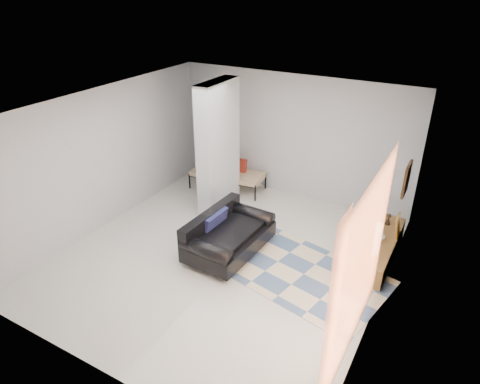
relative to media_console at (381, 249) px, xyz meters
The scene contains 17 objects.
floor 2.87m from the media_console, 151.78° to the right, with size 6.00×6.00×0.00m, color beige.
ceiling 3.86m from the media_console, 151.78° to the right, with size 6.00×6.00×0.00m, color white.
wall_back 3.24m from the media_console, 146.83° to the left, with size 6.00×6.00×0.00m, color #B4B6B9.
wall_front 5.17m from the media_console, 120.07° to the right, with size 6.00×6.00×0.00m, color #B4B6B9.
wall_left 5.57m from the media_console, 165.60° to the right, with size 6.00×6.00×0.00m, color #B4B6B9.
wall_right 1.82m from the media_console, 80.36° to the right, with size 6.00×6.00×0.00m, color #B4B6B9.
partition_column 3.82m from the media_console, behind, with size 0.35×1.20×2.80m, color silver.
hallway_door 4.96m from the media_console, 160.82° to the left, with size 0.85×0.06×2.04m, color white.
curtain 2.80m from the media_console, 86.57° to the right, with size 2.55×2.55×0.00m, color orange.
wall_art 1.46m from the media_console, ahead, with size 0.04×0.45×0.55m, color #321D0D.
media_console is the anchor object (origin of this frame).
loveseat 2.84m from the media_console, 155.12° to the right, with size 1.11×1.80×0.76m.
daybed 4.11m from the media_console, 164.16° to the left, with size 1.81×0.93×0.77m.
area_rug 1.56m from the media_console, 131.94° to the right, with size 2.71×1.81×0.01m, color beige.
cylinder_lamp 0.74m from the media_console, 92.12° to the right, with size 0.11×0.11×0.62m, color silver.
bronze_figurine 0.66m from the media_console, 94.87° to the left, with size 0.11×0.11×0.22m, color #332216, non-canonical shape.
vase 0.29m from the media_console, 154.45° to the right, with size 0.17×0.17×0.18m, color silver.
Camera 1 is at (3.44, -5.55, 4.65)m, focal length 32.00 mm.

